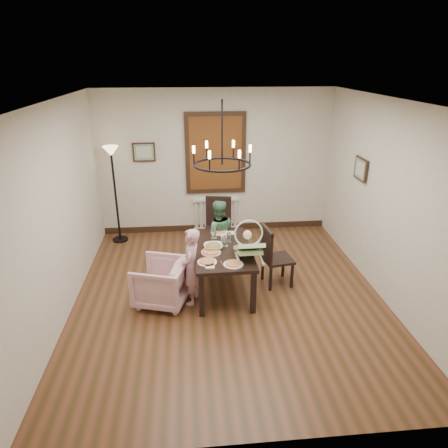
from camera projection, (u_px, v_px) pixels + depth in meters
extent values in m
cube|color=brown|center=(229.00, 295.00, 5.98)|extent=(4.50, 5.00, 0.01)
cube|color=white|center=(230.00, 101.00, 4.90)|extent=(4.50, 5.00, 0.01)
cube|color=beige|center=(215.00, 163.00, 7.74)|extent=(4.50, 0.01, 2.80)
cube|color=beige|center=(59.00, 213.00, 5.25)|extent=(0.01, 5.00, 2.80)
cube|color=beige|center=(387.00, 202.00, 5.64)|extent=(0.01, 5.00, 2.80)
cube|color=black|center=(222.00, 249.00, 5.91)|extent=(0.85, 1.49, 0.05)
cube|color=black|center=(201.00, 296.00, 5.38)|extent=(0.07, 0.07, 0.64)
cube|color=black|center=(197.00, 251.00, 6.63)|extent=(0.07, 0.07, 0.64)
cube|color=black|center=(253.00, 292.00, 5.45)|extent=(0.07, 0.07, 0.64)
cube|color=black|center=(239.00, 249.00, 6.70)|extent=(0.07, 0.07, 0.64)
imported|color=beige|center=(161.00, 282.00, 5.69)|extent=(0.89, 0.88, 0.65)
imported|color=#C98E9D|center=(191.00, 273.00, 5.65)|extent=(0.29, 0.38, 0.95)
imported|color=#477754|center=(218.00, 240.00, 6.63)|extent=(0.50, 0.39, 0.98)
imported|color=white|center=(213.00, 246.00, 5.84)|extent=(0.33, 0.33, 0.08)
cylinder|color=tan|center=(211.00, 252.00, 5.72)|extent=(0.29, 0.29, 0.04)
cylinder|color=silver|center=(224.00, 242.00, 5.92)|extent=(0.07, 0.07, 0.13)
cube|color=brown|center=(216.00, 153.00, 7.63)|extent=(1.00, 0.03, 1.40)
cube|color=black|center=(144.00, 152.00, 7.50)|extent=(0.42, 0.03, 0.36)
cube|color=black|center=(361.00, 169.00, 6.36)|extent=(0.03, 0.42, 0.36)
torus|color=black|center=(222.00, 164.00, 5.42)|extent=(0.80, 0.80, 0.04)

